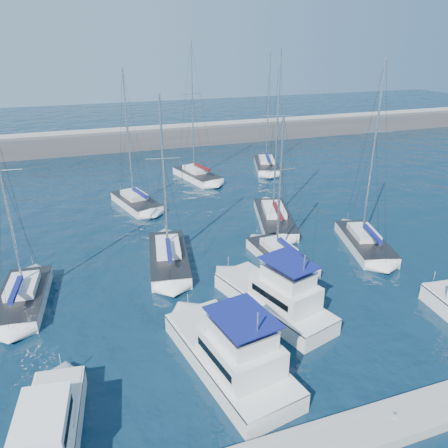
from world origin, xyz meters
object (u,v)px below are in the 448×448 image
object	(u,v)px
sailboat_mid_a	(23,297)
sailboat_mid_e	(365,242)
sailboat_mid_d	(274,218)
sailboat_back_b	(197,175)
sailboat_back_a	(136,202)
sailboat_back_c	(267,165)
motor_yacht_stbd_inner	(277,298)
motor_yacht_port_outer	(49,433)
sailboat_mid_b	(169,258)
sailboat_mid_c	(281,257)
motor_yacht_port_inner	(233,355)

from	to	relation	value
sailboat_mid_a	sailboat_mid_e	world-z (taller)	sailboat_mid_e
sailboat_mid_d	sailboat_back_b	world-z (taller)	sailboat_back_b
sailboat_mid_d	sailboat_back_b	xyz separation A→B (m)	(-3.23, 17.01, 0.02)
sailboat_back_a	sailboat_back_c	size ratio (longest dim) A/B	0.93
motor_yacht_stbd_inner	sailboat_mid_e	size ratio (longest dim) A/B	0.61
motor_yacht_port_outer	motor_yacht_stbd_inner	world-z (taller)	motor_yacht_stbd_inner
motor_yacht_stbd_inner	sailboat_mid_b	distance (m)	10.87
motor_yacht_port_outer	sailboat_mid_a	world-z (taller)	sailboat_mid_a
motor_yacht_port_outer	sailboat_mid_e	world-z (taller)	sailboat_mid_e
sailboat_mid_b	sailboat_mid_d	xyz separation A→B (m)	(12.03, 4.91, 0.02)
sailboat_mid_b	sailboat_mid_e	size ratio (longest dim) A/B	0.85
motor_yacht_port_outer	sailboat_mid_c	distance (m)	22.03
motor_yacht_stbd_inner	sailboat_mid_d	xyz separation A→B (m)	(6.65, 14.33, -0.60)
sailboat_mid_c	motor_yacht_stbd_inner	bearing A→B (deg)	-122.09
motor_yacht_port_outer	motor_yacht_stbd_inner	size ratio (longest dim) A/B	0.76
motor_yacht_port_inner	sailboat_mid_b	size ratio (longest dim) A/B	0.74
sailboat_mid_b	sailboat_mid_a	bearing A→B (deg)	-157.19
motor_yacht_stbd_inner	sailboat_mid_c	world-z (taller)	sailboat_mid_c
sailboat_back_a	sailboat_mid_e	bearing A→B (deg)	-59.18
sailboat_back_b	sailboat_back_c	distance (m)	10.85
sailboat_mid_d	sailboat_mid_e	size ratio (longest dim) A/B	1.04
motor_yacht_stbd_inner	sailboat_back_a	size ratio (longest dim) A/B	0.66
sailboat_mid_a	sailboat_mid_c	xyz separation A→B (m)	(19.88, -0.35, -0.03)
motor_yacht_port_outer	motor_yacht_port_inner	world-z (taller)	motor_yacht_port_inner
sailboat_mid_c	sailboat_back_b	distance (m)	24.87
sailboat_mid_c	sailboat_back_c	world-z (taller)	sailboat_back_c
motor_yacht_stbd_inner	sailboat_mid_a	bearing A→B (deg)	141.10
sailboat_back_a	sailboat_back_b	xyz separation A→B (m)	(9.27, 7.64, 0.02)
motor_yacht_stbd_inner	sailboat_back_a	bearing A→B (deg)	87.55
motor_yacht_stbd_inner	sailboat_mid_c	bearing A→B (deg)	45.33
motor_yacht_port_outer	sailboat_back_c	distance (m)	48.47
sailboat_mid_a	sailboat_mid_b	size ratio (longest dim) A/B	1.10
sailboat_mid_c	sailboat_back_b	xyz separation A→B (m)	(-0.07, 24.87, 0.05)
sailboat_mid_a	sailboat_mid_c	distance (m)	19.89
sailboat_mid_a	sailboat_mid_d	distance (m)	24.24
motor_yacht_stbd_inner	sailboat_back_b	size ratio (longest dim) A/B	0.57
sailboat_mid_a	sailboat_back_a	xyz separation A→B (m)	(10.54, 16.88, -0.00)
sailboat_mid_a	sailboat_back_b	bearing A→B (deg)	57.39
sailboat_back_c	motor_yacht_stbd_inner	bearing A→B (deg)	-94.59
sailboat_mid_a	sailboat_back_c	xyz separation A→B (m)	(30.57, 25.95, 0.00)
motor_yacht_stbd_inner	sailboat_mid_a	size ratio (longest dim) A/B	0.65
sailboat_mid_b	sailboat_back_b	xyz separation A→B (m)	(8.80, 21.92, 0.05)
motor_yacht_port_outer	motor_yacht_stbd_inner	xyz separation A→B (m)	(14.41, 6.38, 0.19)
sailboat_mid_a	sailboat_back_b	xyz separation A→B (m)	(19.81, 24.52, 0.02)
sailboat_mid_c	sailboat_back_a	world-z (taller)	sailboat_back_a
sailboat_back_c	sailboat_back_a	bearing A→B (deg)	-136.84
motor_yacht_port_inner	sailboat_mid_c	distance (m)	13.73
sailboat_mid_e	sailboat_back_a	bearing A→B (deg)	151.61
motor_yacht_port_inner	sailboat_mid_a	xyz separation A→B (m)	(-11.55, 11.24, -0.60)
sailboat_mid_b	sailboat_back_a	distance (m)	14.28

